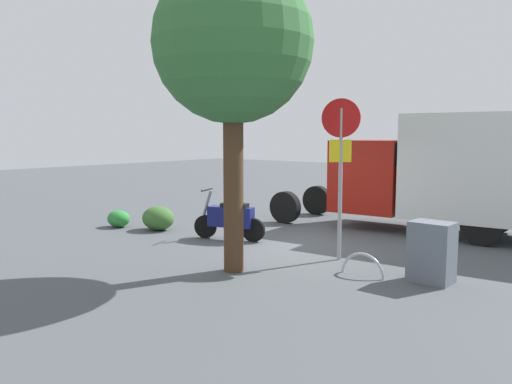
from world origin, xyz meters
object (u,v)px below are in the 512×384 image
object	(u,v)px
box_truck_near	(469,170)
motorcycle	(230,218)
stop_sign	(341,153)
street_tree	(233,45)
utility_cabinet	(432,252)
bike_rack_hoop	(362,276)

from	to	relation	value
box_truck_near	motorcycle	size ratio (longest dim) A/B	4.87
motorcycle	stop_sign	distance (m)	3.39
street_tree	utility_cabinet	size ratio (longest dim) A/B	5.33
utility_cabinet	bike_rack_hoop	distance (m)	1.26
bike_rack_hoop	street_tree	bearing A→B (deg)	30.46
box_truck_near	motorcycle	world-z (taller)	box_truck_near
box_truck_near	motorcycle	distance (m)	5.96
stop_sign	bike_rack_hoop	distance (m)	2.46
box_truck_near	stop_sign	xyz separation A→B (m)	(1.26, 4.09, 0.49)
stop_sign	motorcycle	bearing A→B (deg)	-1.32
box_truck_near	utility_cabinet	bearing A→B (deg)	95.43
motorcycle	utility_cabinet	bearing A→B (deg)	157.03
motorcycle	utility_cabinet	size ratio (longest dim) A/B	1.69
utility_cabinet	bike_rack_hoop	world-z (taller)	utility_cabinet
street_tree	bike_rack_hoop	xyz separation A→B (m)	(-2.01, -1.18, -4.07)
stop_sign	utility_cabinet	size ratio (longest dim) A/B	3.08
motorcycle	bike_rack_hoop	bearing A→B (deg)	150.03
stop_sign	utility_cabinet	world-z (taller)	stop_sign
motorcycle	bike_rack_hoop	world-z (taller)	motorcycle
box_truck_near	utility_cabinet	world-z (taller)	box_truck_near
box_truck_near	street_tree	xyz separation A→B (m)	(2.34, 6.06, 2.42)
stop_sign	street_tree	world-z (taller)	street_tree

